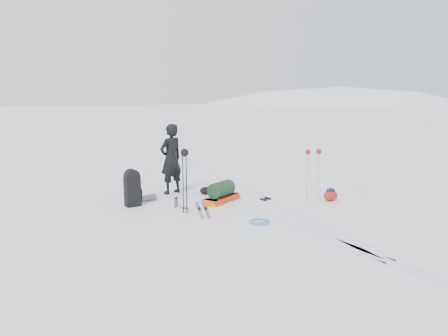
{
  "coord_description": "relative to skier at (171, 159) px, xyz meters",
  "views": [
    {
      "loc": [
        -5.53,
        -9.7,
        2.83
      ],
      "look_at": [
        -0.14,
        -0.03,
        0.95
      ],
      "focal_mm": 35.0,
      "sensor_mm": 36.0,
      "label": 1
    }
  ],
  "objects": [
    {
      "name": "ski_tracks",
      "position": [
        1.48,
        -0.92,
        -1.0
      ],
      "size": [
        3.38,
        17.97,
        0.01
      ],
      "color": "silver",
      "rests_on": "ground"
    },
    {
      "name": "thermos_pair",
      "position": [
        -0.49,
        -1.48,
        -0.88
      ],
      "size": [
        0.18,
        0.24,
        0.26
      ],
      "rotation": [
        0.0,
        0.0,
        0.24
      ],
      "color": "#5C5E64",
      "rests_on": "ground"
    },
    {
      "name": "touring_skis_grey",
      "position": [
        -0.04,
        -2.08,
        -0.99
      ],
      "size": [
        0.79,
        1.59,
        0.06
      ],
      "rotation": [
        0.0,
        0.0,
        1.21
      ],
      "color": "gray",
      "rests_on": "ground"
    },
    {
      "name": "ski_poles_black",
      "position": [
        -0.52,
        -2.12,
        0.27
      ],
      "size": [
        0.19,
        0.2,
        1.56
      ],
      "rotation": [
        0.0,
        0.0,
        -0.03
      ],
      "color": "black",
      "rests_on": "ground"
    },
    {
      "name": "ski_poles_silver",
      "position": [
        2.97,
        -2.64,
        0.16
      ],
      "size": [
        0.43,
        0.23,
        1.39
      ],
      "rotation": [
        0.0,
        0.0,
        -0.14
      ],
      "color": "#B2B6BA",
      "rests_on": "ground"
    },
    {
      "name": "rope_coil",
      "position": [
        0.59,
        -3.66,
        -0.97
      ],
      "size": [
        0.61,
        0.61,
        0.06
      ],
      "rotation": [
        0.0,
        0.0,
        0.33
      ],
      "color": "#568DD2",
      "rests_on": "ground"
    },
    {
      "name": "skier",
      "position": [
        0.0,
        0.0,
        0.0
      ],
      "size": [
        0.84,
        0.66,
        2.0
      ],
      "primitive_type": "imported",
      "rotation": [
        0.0,
        0.0,
        3.42
      ],
      "color": "black",
      "rests_on": "ground"
    },
    {
      "name": "ground",
      "position": [
        0.86,
        -1.79,
        -1.0
      ],
      "size": [
        200.0,
        200.0,
        0.0
      ],
      "primitive_type": "plane",
      "color": "white",
      "rests_on": "ground"
    },
    {
      "name": "small_daypack",
      "position": [
        3.38,
        -2.92,
        -0.83
      ],
      "size": [
        0.51,
        0.47,
        0.35
      ],
      "rotation": [
        0.0,
        0.0,
        -0.53
      ],
      "color": "maroon",
      "rests_on": "ground"
    },
    {
      "name": "expedition_rucksack",
      "position": [
        -1.36,
        -0.84,
        -0.56
      ],
      "size": [
        0.97,
        0.64,
        0.96
      ],
      "rotation": [
        0.0,
        0.0,
        0.03
      ],
      "color": "black",
      "rests_on": "ground"
    },
    {
      "name": "stuff_sack",
      "position": [
        0.79,
        -0.59,
        -0.9
      ],
      "size": [
        0.41,
        0.36,
        0.21
      ],
      "rotation": [
        0.0,
        0.0,
        0.36
      ],
      "color": "black",
      "rests_on": "ground"
    },
    {
      "name": "pulk_sled",
      "position": [
        0.78,
        -1.57,
        -0.79
      ],
      "size": [
        1.45,
        0.99,
        0.54
      ],
      "rotation": [
        0.0,
        0.0,
        0.46
      ],
      "color": "red",
      "rests_on": "ground"
    },
    {
      "name": "touring_skis_white",
      "position": [
        1.88,
        -2.04,
        -0.99
      ],
      "size": [
        0.87,
        1.85,
        0.07
      ],
      "rotation": [
        0.0,
        0.0,
        -1.24
      ],
      "color": "white",
      "rests_on": "ground"
    }
  ]
}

